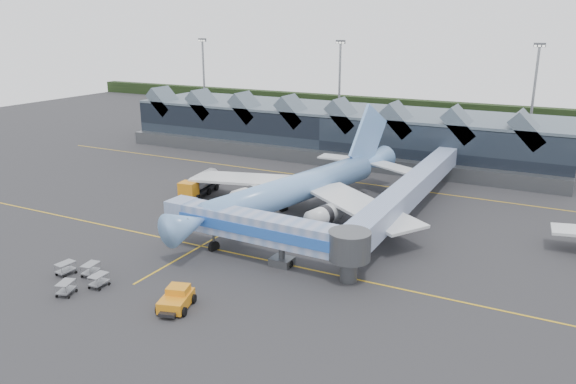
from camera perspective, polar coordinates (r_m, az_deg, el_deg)
The scene contains 10 objects.
ground at distance 76.40m, azimuth -5.30°, elevation -3.47°, with size 260.00×260.00×0.00m, color #29292C.
taxi_stripes at distance 84.49m, azimuth -1.65°, elevation -1.40°, with size 120.00×60.00×0.01m.
tree_line_far at distance 176.20m, azimuth 14.54°, elevation 8.29°, with size 260.00×4.00×4.00m, color black.
terminal at distance 118.14m, azimuth 5.05°, elevation 6.23°, with size 90.00×22.25×12.52m.
light_masts at distance 124.96m, azimuth 19.23°, elevation 9.48°, with size 132.40×42.56×22.45m.
main_airliner at distance 78.84m, azimuth 1.45°, elevation 0.53°, with size 38.58×45.12×14.63m.
jet_bridge at distance 63.24m, azimuth -1.55°, elevation -4.03°, with size 26.14×4.71×5.70m.
fuel_truck at distance 90.66m, azimuth -8.87°, elevation 0.93°, with size 3.96×10.29×3.42m.
pushback_tug at distance 55.91m, azimuth -11.28°, elevation -10.65°, with size 3.78×4.93×2.00m.
baggage_carts at distance 63.72m, azimuth -20.33°, elevation -7.99°, with size 6.87×6.66×1.39m.
Camera 1 is at (39.23, -60.05, 26.32)m, focal length 35.00 mm.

